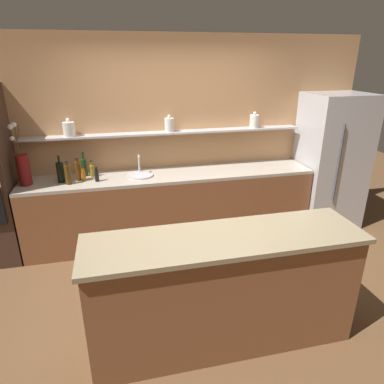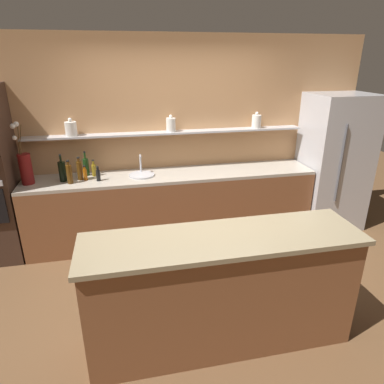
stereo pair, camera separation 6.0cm
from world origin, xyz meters
name	(u,v)px [view 1 (the left image)]	position (x,y,z in m)	size (l,w,h in m)	color
ground_plane	(202,291)	(0.00, 0.00, 0.00)	(12.00, 12.00, 0.00)	brown
back_wall_unit	(173,138)	(0.00, 1.60, 1.30)	(5.20, 0.28, 2.60)	tan
back_counter_unit	(172,206)	(-0.10, 1.24, 0.46)	(3.70, 0.62, 0.92)	brown
island_counter	(223,290)	(0.00, -0.66, 0.51)	(2.23, 0.61, 1.02)	brown
refrigerator	(331,162)	(2.18, 1.20, 0.94)	(0.83, 0.73, 1.87)	#B7B7BC
flower_vase	(23,167)	(-1.83, 1.23, 1.13)	(0.16, 0.14, 0.73)	maroon
sink_fixture	(140,174)	(-0.49, 1.25, 0.94)	(0.32, 0.32, 0.25)	#B7B7BC
bottle_spirit_0	(68,174)	(-1.34, 1.13, 1.04)	(0.07, 0.07, 0.28)	#4C2D0C
bottle_sauce_1	(97,175)	(-1.02, 1.16, 1.00)	(0.05, 0.05, 0.18)	black
bottle_sauce_2	(84,175)	(-1.17, 1.21, 1.00)	(0.05, 0.05, 0.18)	#9E4C0A
bottle_oil_3	(92,170)	(-1.08, 1.36, 1.00)	(0.06, 0.06, 0.21)	olive
bottle_wine_4	(84,167)	(-1.17, 1.40, 1.04)	(0.07, 0.07, 0.31)	#193814
bottle_spirit_5	(78,171)	(-1.24, 1.25, 1.04)	(0.06, 0.06, 0.29)	#4C2D0C
bottle_wine_6	(60,172)	(-1.43, 1.23, 1.05)	(0.08, 0.08, 0.33)	black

